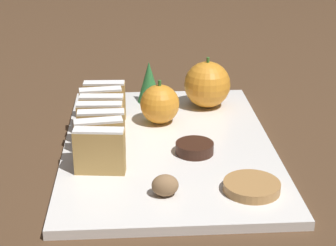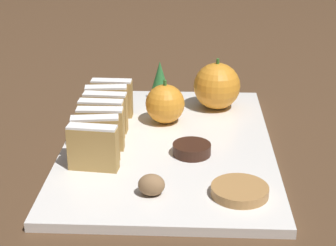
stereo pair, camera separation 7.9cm
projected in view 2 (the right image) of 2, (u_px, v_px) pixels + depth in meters
The scene contains 15 objects.
ground_plane at pixel (168, 150), 0.81m from camera, with size 6.00×6.00×0.00m, color #513823.
serving_platter at pixel (168, 146), 0.81m from camera, with size 0.29×0.43×0.01m.
stollen_slice_front at pixel (93, 148), 0.72m from camera, with size 0.07×0.03×0.06m.
stollen_slice_second at pixel (95, 138), 0.74m from camera, with size 0.07×0.03×0.06m.
stollen_slice_third at pixel (100, 129), 0.77m from camera, with size 0.06×0.02×0.06m.
stollen_slice_fourth at pixel (101, 120), 0.80m from camera, with size 0.06×0.02×0.06m.
stollen_slice_fifth at pixel (105, 112), 0.83m from camera, with size 0.07×0.02×0.06m.
stollen_slice_sixth at pixel (107, 105), 0.86m from camera, with size 0.07×0.03×0.06m.
stollen_slice_back at pixel (112, 98), 0.88m from camera, with size 0.06×0.02×0.06m.
orange_near at pixel (217, 86), 0.91m from camera, with size 0.08×0.08×0.08m.
orange_far at pixel (165, 104), 0.86m from camera, with size 0.06×0.06×0.07m.
walnut at pixel (151, 185), 0.66m from camera, with size 0.03×0.03×0.03m.
chocolate_cookie at pixel (192, 149), 0.76m from camera, with size 0.05×0.05×0.02m.
gingerbread_cookie at pixel (240, 191), 0.66m from camera, with size 0.07×0.07×0.01m.
evergreen_sprig at pixel (160, 81), 0.95m from camera, with size 0.04×0.04×0.07m.
Camera 2 is at (0.03, -0.73, 0.35)m, focal length 60.00 mm.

